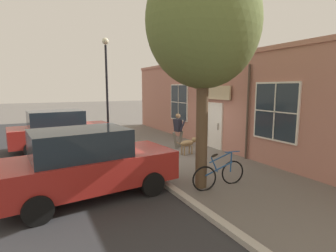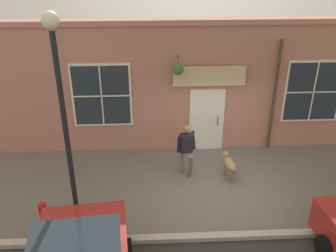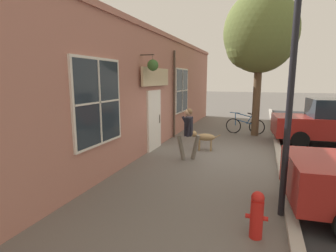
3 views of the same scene
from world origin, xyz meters
name	(u,v)px [view 1 (image 1 of 3)]	position (x,y,z in m)	size (l,w,h in m)	color
ground_plane	(175,154)	(0.00, 0.00, 0.00)	(90.00, 90.00, 0.00)	#66605B
curb_and_road	(14,175)	(5.85, 0.00, 0.02)	(10.10, 28.00, 0.12)	#B2ADA3
storefront_facade	(220,102)	(-2.34, -0.01, 2.11)	(0.95, 18.00, 4.19)	#B27566
pedestrian_walking	(178,128)	(-0.69, -0.93, 0.95)	(0.70, 0.55, 1.61)	#6B665B
dog_on_leash	(188,143)	(-0.48, 0.29, 0.47)	(1.08, 0.38, 0.71)	#997A51
street_tree_by_curb	(206,29)	(1.05, 3.54, 4.27)	(3.07, 2.76, 6.11)	brown
leaning_bicycle	(219,174)	(0.69, 3.81, 0.38)	(1.74, 0.23, 1.01)	black
parked_car_nearest_curb	(60,130)	(4.12, -3.21, 0.88)	(4.45, 2.24, 1.75)	maroon
parked_car_mid_block	(87,163)	(4.06, 2.76, 0.88)	(4.45, 2.24, 1.75)	maroon
street_lamp	(107,76)	(1.84, -3.62, 3.34)	(0.32, 0.32, 5.15)	black
fire_hydrant	(112,132)	(1.42, -4.52, 0.40)	(0.34, 0.20, 0.77)	red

